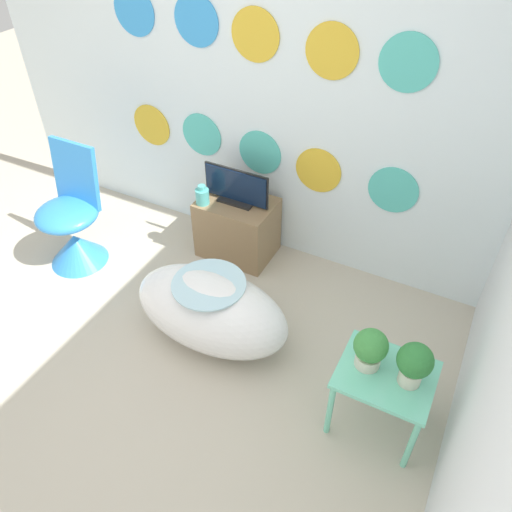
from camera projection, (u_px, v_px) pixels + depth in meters
The scene contains 10 objects.
ground_plane at pixel (103, 429), 2.68m from camera, with size 12.00×12.00×0.00m, color #BCB29E.
wall_back_dotted at pixel (262, 73), 3.09m from camera, with size 4.27×0.05×2.60m.
bathtub at pixel (211, 310), 3.01m from camera, with size 1.00×0.53×0.48m.
chair at pixel (73, 229), 3.55m from camera, with size 0.44×0.44×0.88m.
tv_cabinet at pixel (237, 228), 3.65m from camera, with size 0.53×0.38×0.45m.
tv at pixel (236, 188), 3.43m from camera, with size 0.49×0.12×0.26m.
vase at pixel (202, 196), 3.46m from camera, with size 0.10×0.10×0.14m.
side_table at pixel (384, 382), 2.48m from camera, with size 0.47×0.39×0.43m.
potted_plant_left at pixel (370, 348), 2.40m from camera, with size 0.17×0.17×0.23m.
potted_plant_right at pixel (414, 363), 2.31m from camera, with size 0.17×0.17×0.25m.
Camera 1 is at (1.39, -0.89, 2.45)m, focal length 35.00 mm.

